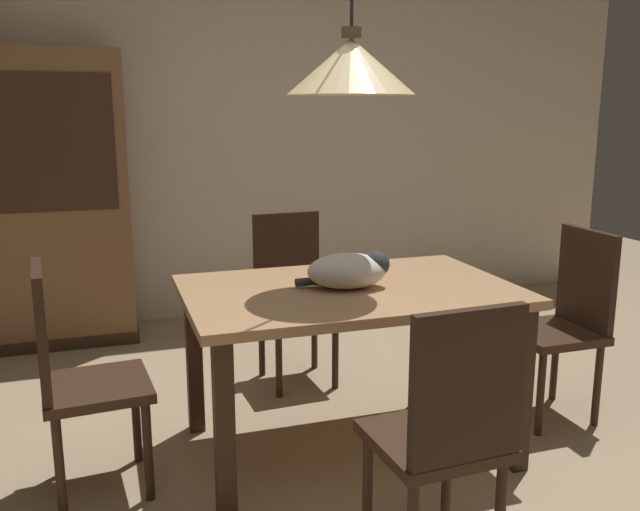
{
  "coord_description": "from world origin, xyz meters",
  "views": [
    {
      "loc": [
        -0.88,
        -2.26,
        1.5
      ],
      "look_at": [
        0.04,
        0.57,
        0.85
      ],
      "focal_mm": 38.24,
      "sensor_mm": 36.0,
      "label": 1
    }
  ],
  "objects_px": {
    "dining_table": "(349,309)",
    "hutch_bookcase": "(38,207)",
    "chair_far_back": "(293,290)",
    "pendant_lamp": "(351,66)",
    "chair_right_side": "(566,316)",
    "chair_near_front": "(447,428)",
    "chair_left_side": "(74,371)",
    "cat_sleeping": "(350,270)"
  },
  "relations": [
    {
      "from": "chair_far_back",
      "to": "cat_sleeping",
      "type": "relative_size",
      "value": 2.38
    },
    {
      "from": "chair_near_front",
      "to": "cat_sleeping",
      "type": "bearing_deg",
      "value": 90.61
    },
    {
      "from": "dining_table",
      "to": "hutch_bookcase",
      "type": "relative_size",
      "value": 0.76
    },
    {
      "from": "cat_sleeping",
      "to": "hutch_bookcase",
      "type": "distance_m",
      "value": 2.39
    },
    {
      "from": "cat_sleeping",
      "to": "chair_near_front",
      "type": "bearing_deg",
      "value": -89.39
    },
    {
      "from": "chair_far_back",
      "to": "hutch_bookcase",
      "type": "bearing_deg",
      "value": 141.84
    },
    {
      "from": "hutch_bookcase",
      "to": "cat_sleeping",
      "type": "bearing_deg",
      "value": -55.34
    },
    {
      "from": "chair_right_side",
      "to": "cat_sleeping",
      "type": "distance_m",
      "value": 1.18
    },
    {
      "from": "pendant_lamp",
      "to": "chair_left_side",
      "type": "bearing_deg",
      "value": -179.68
    },
    {
      "from": "chair_far_back",
      "to": "chair_right_side",
      "type": "distance_m",
      "value": 1.43
    },
    {
      "from": "dining_table",
      "to": "chair_near_front",
      "type": "xyz_separation_m",
      "value": [
        0.0,
        -0.88,
        -0.14
      ]
    },
    {
      "from": "pendant_lamp",
      "to": "hutch_bookcase",
      "type": "bearing_deg",
      "value": 124.99
    },
    {
      "from": "chair_left_side",
      "to": "chair_right_side",
      "type": "height_order",
      "value": "same"
    },
    {
      "from": "dining_table",
      "to": "chair_far_back",
      "type": "bearing_deg",
      "value": 90.27
    },
    {
      "from": "chair_right_side",
      "to": "chair_far_back",
      "type": "bearing_deg",
      "value": 142.22
    },
    {
      "from": "chair_near_front",
      "to": "dining_table",
      "type": "bearing_deg",
      "value": 90.28
    },
    {
      "from": "chair_near_front",
      "to": "pendant_lamp",
      "type": "xyz_separation_m",
      "value": [
        -0.0,
        0.88,
        1.15
      ]
    },
    {
      "from": "hutch_bookcase",
      "to": "chair_right_side",
      "type": "bearing_deg",
      "value": -37.99
    },
    {
      "from": "dining_table",
      "to": "chair_far_back",
      "type": "xyz_separation_m",
      "value": [
        -0.0,
        0.88,
        -0.14
      ]
    },
    {
      "from": "pendant_lamp",
      "to": "hutch_bookcase",
      "type": "height_order",
      "value": "pendant_lamp"
    },
    {
      "from": "chair_far_back",
      "to": "pendant_lamp",
      "type": "bearing_deg",
      "value": -89.73
    },
    {
      "from": "cat_sleeping",
      "to": "hutch_bookcase",
      "type": "height_order",
      "value": "hutch_bookcase"
    },
    {
      "from": "chair_near_front",
      "to": "hutch_bookcase",
      "type": "distance_m",
      "value": 3.16
    },
    {
      "from": "chair_far_back",
      "to": "chair_left_side",
      "type": "distance_m",
      "value": 1.43
    },
    {
      "from": "chair_left_side",
      "to": "pendant_lamp",
      "type": "distance_m",
      "value": 1.61
    },
    {
      "from": "chair_right_side",
      "to": "hutch_bookcase",
      "type": "relative_size",
      "value": 0.5
    },
    {
      "from": "chair_right_side",
      "to": "chair_near_front",
      "type": "distance_m",
      "value": 1.43
    },
    {
      "from": "chair_near_front",
      "to": "chair_right_side",
      "type": "bearing_deg",
      "value": 38.01
    },
    {
      "from": "chair_far_back",
      "to": "cat_sleeping",
      "type": "bearing_deg",
      "value": -90.05
    },
    {
      "from": "chair_far_back",
      "to": "pendant_lamp",
      "type": "relative_size",
      "value": 0.72
    },
    {
      "from": "chair_near_front",
      "to": "hutch_bookcase",
      "type": "height_order",
      "value": "hutch_bookcase"
    },
    {
      "from": "chair_left_side",
      "to": "chair_right_side",
      "type": "xyz_separation_m",
      "value": [
        2.26,
        0.01,
        0.0
      ]
    },
    {
      "from": "dining_table",
      "to": "chair_left_side",
      "type": "xyz_separation_m",
      "value": [
        -1.13,
        -0.01,
        -0.14
      ]
    },
    {
      "from": "chair_left_side",
      "to": "hutch_bookcase",
      "type": "xyz_separation_m",
      "value": [
        -0.23,
        1.95,
        0.38
      ]
    },
    {
      "from": "chair_near_front",
      "to": "pendant_lamp",
      "type": "bearing_deg",
      "value": 90.28
    },
    {
      "from": "chair_left_side",
      "to": "hutch_bookcase",
      "type": "relative_size",
      "value": 0.5
    },
    {
      "from": "chair_far_back",
      "to": "chair_right_side",
      "type": "relative_size",
      "value": 1.0
    },
    {
      "from": "hutch_bookcase",
      "to": "chair_left_side",
      "type": "bearing_deg",
      "value": -83.18
    },
    {
      "from": "pendant_lamp",
      "to": "chair_right_side",
      "type": "bearing_deg",
      "value": 0.02
    },
    {
      "from": "cat_sleeping",
      "to": "hutch_bookcase",
      "type": "xyz_separation_m",
      "value": [
        -1.36,
        1.96,
        0.06
      ]
    },
    {
      "from": "pendant_lamp",
      "to": "cat_sleeping",
      "type": "bearing_deg",
      "value": -105.74
    },
    {
      "from": "chair_near_front",
      "to": "hutch_bookcase",
      "type": "relative_size",
      "value": 0.5
    }
  ]
}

